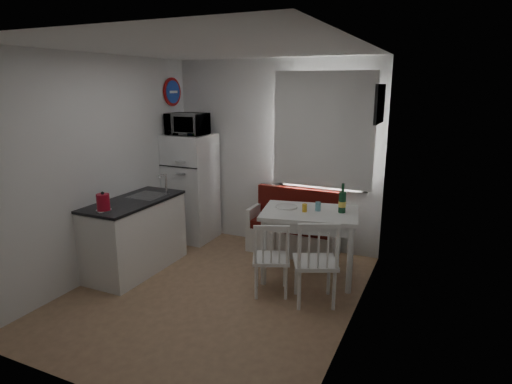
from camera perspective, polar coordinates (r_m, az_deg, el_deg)
floor at (r=4.92m, az=-5.51°, el=-13.23°), size 3.00×3.50×0.02m
ceiling at (r=4.38m, az=-6.36°, el=18.58°), size 3.00×3.50×0.02m
wall_back at (r=6.02m, az=2.57°, el=5.01°), size 3.00×0.02×2.60m
wall_front at (r=3.15m, az=-22.26°, el=-4.66°), size 3.00×0.02×2.60m
wall_left at (r=5.38m, az=-19.85°, el=3.07°), size 0.02×3.50×2.60m
wall_right at (r=3.94m, az=13.25°, el=-0.27°), size 0.02×3.50×2.60m
window at (r=5.72m, az=9.06°, el=7.66°), size 1.22×0.06×1.47m
curtain at (r=5.65m, az=8.89°, el=8.09°), size 1.35×0.02×1.50m
kitchen_counter at (r=5.50m, az=-15.73°, el=-5.49°), size 0.62×1.32×1.16m
wall_sign at (r=6.39m, az=-11.05°, el=12.97°), size 0.03×0.40×0.40m
picture_frame at (r=4.92m, az=16.12°, el=11.22°), size 0.04×0.52×0.42m
bench at (r=5.92m, az=5.04°, el=-5.31°), size 1.22×0.47×0.87m
dining_table at (r=5.05m, az=7.17°, el=-3.55°), size 1.23×0.98×0.82m
chair_left at (r=4.62m, az=1.61°, el=-7.93°), size 0.51×0.51×0.45m
chair_right at (r=4.43m, az=7.58°, el=-8.22°), size 0.57×0.58×0.50m
fridge at (r=6.35m, az=-8.60°, el=0.59°), size 0.63×0.63×1.56m
microwave at (r=6.16m, az=-9.17°, el=8.95°), size 0.55×0.37×0.30m
kettle at (r=4.94m, az=-19.70°, el=-1.30°), size 0.17×0.17×0.22m
wine_bottle at (r=4.98m, az=11.45°, el=-0.80°), size 0.09×0.09×0.34m
drinking_glass_orange at (r=4.97m, az=6.50°, el=-2.11°), size 0.06×0.06×0.09m
drinking_glass_blue at (r=5.03m, az=8.26°, el=-1.91°), size 0.06×0.06×0.11m
plate at (r=5.13m, az=4.08°, el=-1.99°), size 0.26×0.26×0.02m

